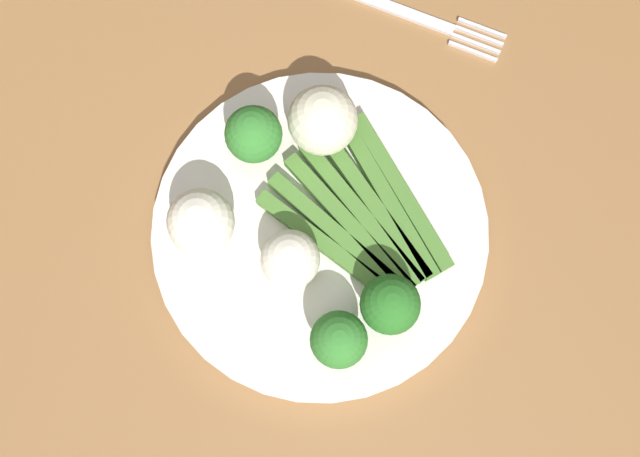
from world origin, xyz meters
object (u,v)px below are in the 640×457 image
Objects in this scene: asparagus_bundle at (363,217)px; cauliflower_back at (201,222)px; plate at (320,232)px; cauliflower_mid at (288,263)px; broccoli_left at (254,135)px; broccoli_back_right at (339,340)px; fork at (417,17)px; dining_table at (267,269)px; broccoli_front at (390,304)px; cauliflower_edge at (320,119)px.

cauliflower_back is (0.07, -0.11, 0.02)m from asparagus_bundle.
cauliflower_mid reaches higher than plate.
cauliflower_back is at bearing -0.09° from broccoli_left.
broccoli_back_right is 0.07m from cauliflower_mid.
broccoli_back_right is 1.01× the size of cauliflower_back.
asparagus_bundle is at bearing -82.80° from fork.
broccoli_left is 1.06× the size of cauliflower_back.
dining_table is at bearing -95.88° from cauliflower_mid.
plate is 5.18× the size of cauliflower_back.
cauliflower_mid is at bearing 45.20° from broccoli_left.
cauliflower_mid is (-0.03, -0.06, -0.01)m from broccoli_back_right.
broccoli_back_right is 0.05m from broccoli_front.
cauliflower_back is at bearing -109.90° from fork.
plate is at bearing 30.02° from cauliflower_edge.
broccoli_front is (-0.01, 0.12, 0.17)m from dining_table.
broccoli_back_right and cauliflower_back have the same top height.
broccoli_back_right reaches higher than asparagus_bundle.
cauliflower_back is at bearing -60.39° from plate.
cauliflower_edge is at bearing -178.63° from dining_table.
broccoli_front is 1.00× the size of cauliflower_edge.
broccoli_left is (-0.01, -0.11, 0.03)m from asparagus_bundle.
broccoli_left is 1.06× the size of broccoli_back_right.
plate is at bearing -91.20° from fork.
broccoli_back_right is 0.94× the size of broccoli_front.
broccoli_back_right is at bearing 63.28° from cauliflower_mid.
cauliflower_edge is (-0.05, -0.07, 0.02)m from asparagus_bundle.
broccoli_back_right is at bearing -81.62° from fork.
dining_table is at bearing -101.23° from fork.
broccoli_back_right reaches higher than cauliflower_mid.
broccoli_back_right reaches higher than plate.
plate is 0.05m from cauliflower_mid.
asparagus_bundle is (-0.06, 0.07, 0.14)m from dining_table.
broccoli_left reaches higher than asparagus_bundle.
fork is (-0.18, 0.06, -0.05)m from broccoli_left.
cauliflower_edge is at bearing -145.46° from broccoli_back_right.
fork is at bearing 176.14° from dining_table.
asparagus_bundle is at bearing 54.85° from cauliflower_edge.
plate is 0.10m from cauliflower_back.
cauliflower_back reaches higher than fork.
broccoli_front reaches higher than broccoli_back_right.
broccoli_front is at bearing 96.88° from cauliflower_mid.
cauliflower_back is (0.02, -0.16, -0.01)m from broccoli_front.
fork is (-0.26, 0.06, -0.04)m from cauliflower_back.
broccoli_front reaches higher than asparagus_bundle.
plate is at bearing 119.61° from cauliflower_back.
asparagus_bundle is 3.07× the size of cauliflower_back.
cauliflower_edge is at bearing -105.28° from fork.
cauliflower_back reaches higher than dining_table.
dining_table is 0.20m from broccoli_back_right.
broccoli_back_right is (0.04, 0.10, 0.17)m from dining_table.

